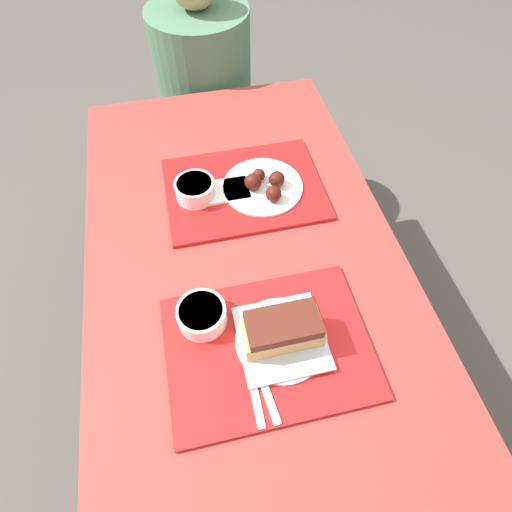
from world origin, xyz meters
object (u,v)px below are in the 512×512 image
Objects in this scene: bowl_coleslaw_near at (202,315)px; person_seated_across at (203,67)px; tray_far at (244,189)px; bowl_coleslaw_far at (195,189)px; tray_near at (268,347)px; wings_plate_far at (264,185)px; brisket_sandwich_plate at (282,333)px.

person_seated_across reaches higher than bowl_coleslaw_near.
tray_far is 4.03× the size of bowl_coleslaw_far.
person_seated_across is (0.16, 1.12, -0.07)m from bowl_coleslaw_near.
wings_plate_far reaches higher than tray_near.
tray_near is 4.03× the size of bowl_coleslaw_near.
brisket_sandwich_plate is (0.16, -0.09, 0.01)m from bowl_coleslaw_near.
tray_near is at bearing -35.75° from bowl_coleslaw_near.
tray_far is at bearing 84.52° from tray_near.
person_seated_across reaches higher than tray_far.
tray_near is 0.49m from tray_far.
tray_near is 0.16m from bowl_coleslaw_near.
tray_near is at bearing -91.28° from person_seated_across.
brisket_sandwich_plate is at bearing -98.54° from wings_plate_far.
tray_near is 1.00× the size of tray_far.
bowl_coleslaw_far is (-0.09, 0.48, 0.03)m from tray_near.
bowl_coleslaw_near is 0.39m from bowl_coleslaw_far.
brisket_sandwich_plate reaches higher than tray_far.
tray_near is at bearing -166.53° from brisket_sandwich_plate.
wings_plate_far is 0.35× the size of person_seated_across.
bowl_coleslaw_near is 0.17× the size of person_seated_across.
wings_plate_far is at bearing -84.32° from person_seated_across.
bowl_coleslaw_near is at bearing -114.22° from tray_far.
tray_near is 0.69× the size of person_seated_across.
wings_plate_far is (0.10, 0.47, 0.02)m from tray_near.
person_seated_across is (-0.02, 0.73, -0.04)m from tray_far.
person_seated_across is (-0.07, 0.75, -0.06)m from wings_plate_far.
tray_far is (0.05, 0.49, 0.00)m from tray_near.
bowl_coleslaw_near is 0.44m from wings_plate_far.
person_seated_across is at bearing 95.68° from wings_plate_far.
brisket_sandwich_plate is at bearing -91.70° from tray_far.
person_seated_across is (0.12, 0.73, -0.07)m from bowl_coleslaw_far.
bowl_coleslaw_far reaches higher than tray_far.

